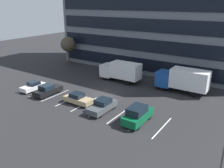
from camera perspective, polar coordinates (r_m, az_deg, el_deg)
name	(u,v)px	position (r m, az deg, el deg)	size (l,w,h in m)	color
ground_plane	(103,95)	(34.93, -2.30, -2.60)	(120.00, 120.00, 0.00)	#262628
office_building	(156,14)	(48.05, 10.79, 16.40)	(39.49, 11.01, 21.60)	slate
lot_markings	(84,104)	(31.93, -6.75, -4.93)	(22.54, 5.40, 0.01)	silver
box_truck_white	(121,71)	(40.15, 2.16, 3.29)	(7.41, 2.45, 3.44)	white
box_truck_blue	(183,79)	(36.77, 16.95, 1.12)	(7.94, 2.63, 3.68)	#194799
suv_forest	(137,115)	(26.92, 6.25, -7.48)	(1.90, 4.49, 2.03)	#0C5933
sedan_black	(48,90)	(35.93, -15.46, -1.41)	(1.85, 4.41, 1.58)	black
sedan_charcoal	(102,106)	(29.50, -2.39, -5.34)	(1.86, 4.45, 1.59)	#474C51
sedan_tan	(78,99)	(32.02, -8.31, -3.58)	(4.10, 1.72, 1.47)	tan
sedan_white	(33,86)	(38.46, -18.72, -0.50)	(1.62, 3.88, 1.39)	white
bare_tree	(68,44)	(52.24, -10.72, 9.54)	(3.21, 3.21, 6.01)	#473323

